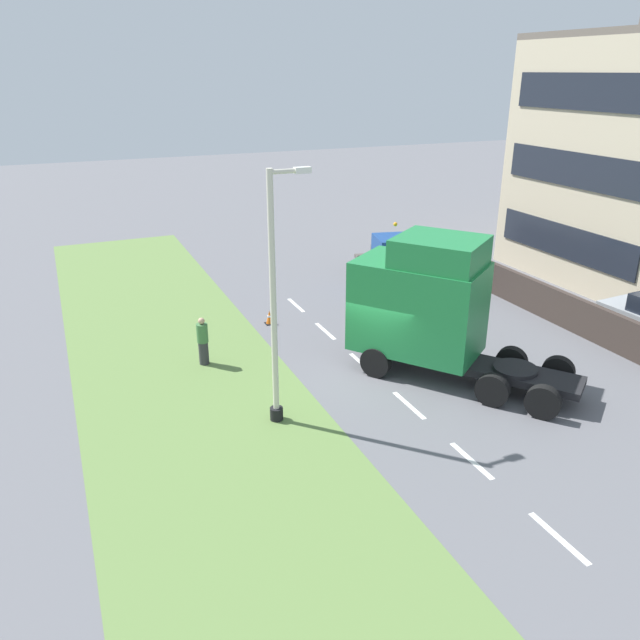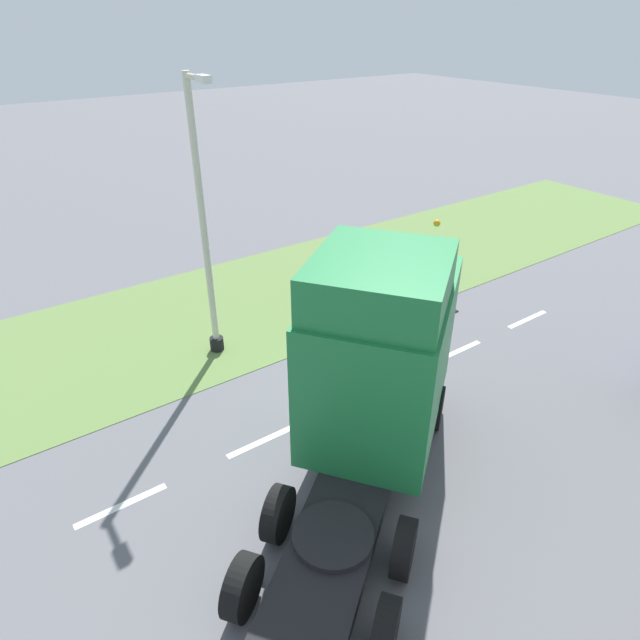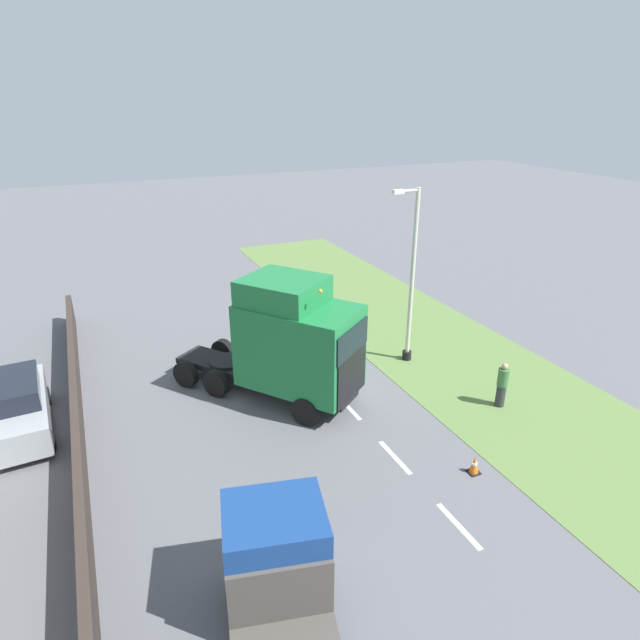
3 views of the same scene
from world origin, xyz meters
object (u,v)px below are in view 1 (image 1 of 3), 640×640
at_px(lorry_cab, 426,306).
at_px(traffic_cone_lead, 269,317).
at_px(pedestrian, 203,342).
at_px(flatbed_truck, 396,259).
at_px(lamp_post, 276,315).

height_order(lorry_cab, traffic_cone_lead, lorry_cab).
relative_size(lorry_cab, pedestrian, 4.13).
height_order(lorry_cab, pedestrian, lorry_cab).
xyz_separation_m(flatbed_truck, lamp_post, (-9.25, -9.35, 1.97)).
bearing_deg(traffic_cone_lead, pedestrian, -141.62).
xyz_separation_m(flatbed_truck, traffic_cone_lead, (-7.04, -2.14, -1.06)).
bearing_deg(lamp_post, pedestrian, 103.82).
relative_size(lorry_cab, flatbed_truck, 1.28).
bearing_deg(lamp_post, flatbed_truck, 45.32).
distance_m(lorry_cab, lamp_post, 5.79).
bearing_deg(pedestrian, flatbed_truck, 24.75).
bearing_deg(lorry_cab, traffic_cone_lead, 82.34).
bearing_deg(flatbed_truck, lamp_post, 58.57).
xyz_separation_m(lorry_cab, pedestrian, (-6.74, 3.51, -1.53)).
bearing_deg(traffic_cone_lead, flatbed_truck, 16.93).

